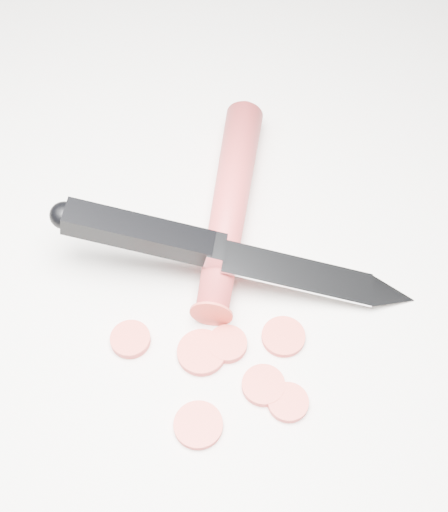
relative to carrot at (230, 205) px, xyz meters
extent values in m
plane|color=white|center=(-0.04, -0.08, -0.02)|extent=(2.40, 2.40, 0.00)
cylinder|color=#B82A2E|center=(0.00, 0.00, 0.00)|extent=(0.12, 0.21, 0.03)
cylinder|color=#D83F32|center=(-0.08, -0.18, -0.01)|extent=(0.04, 0.04, 0.01)
cylinder|color=#D83F32|center=(-0.06, -0.12, -0.01)|extent=(0.04, 0.04, 0.01)
cylinder|color=#D83F32|center=(-0.04, -0.12, -0.01)|extent=(0.03, 0.03, 0.01)
cylinder|color=#D83F32|center=(0.01, -0.13, -0.01)|extent=(0.03, 0.03, 0.01)
cylinder|color=#D83F32|center=(-0.02, -0.16, -0.01)|extent=(0.03, 0.03, 0.01)
cylinder|color=#D83F32|center=(-0.11, -0.09, -0.01)|extent=(0.03, 0.03, 0.01)
cylinder|color=#D83F32|center=(-0.01, -0.18, -0.01)|extent=(0.03, 0.03, 0.01)
camera|label=1|loc=(-0.11, -0.36, 0.48)|focal=50.00mm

